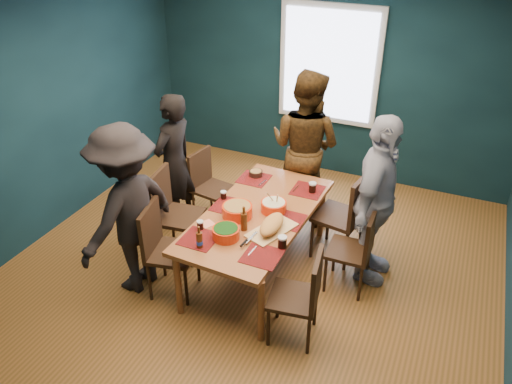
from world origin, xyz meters
TOP-DOWN VIEW (x-y plane):
  - room at (0.00, 0.27)m, footprint 5.01×5.01m
  - dining_table at (0.06, 0.00)m, footprint 1.04×1.95m
  - chair_left_far at (-0.91, 0.70)m, footprint 0.46×0.46m
  - chair_left_mid at (-0.92, -0.08)m, footprint 0.51×0.51m
  - chair_left_near at (-0.66, -0.64)m, footprint 0.52×0.52m
  - chair_right_far at (0.84, 0.60)m, footprint 0.54×0.54m
  - chair_right_mid at (1.07, 0.15)m, footprint 0.42×0.42m
  - chair_right_near at (0.80, -0.70)m, footprint 0.47×0.47m
  - person_far_left at (-1.17, 0.44)m, footprint 0.46×0.64m
  - person_back at (0.12, 1.26)m, footprint 1.01×0.85m
  - person_right at (1.14, 0.41)m, footprint 0.50×1.07m
  - person_near_left at (-0.99, -0.67)m, footprint 0.81×1.22m
  - bowl_salad at (-0.10, -0.13)m, footprint 0.30×0.30m
  - bowl_dumpling at (0.19, 0.11)m, footprint 0.26×0.26m
  - bowl_herbs at (-0.04, -0.50)m, footprint 0.26×0.26m
  - cutting_board at (0.31, -0.23)m, footprint 0.41×0.65m
  - small_bowl at (-0.27, 0.70)m, footprint 0.15×0.15m
  - beer_bottle_a at (-0.19, -0.72)m, footprint 0.06×0.06m
  - beer_bottle_b at (0.06, -0.31)m, footprint 0.06×0.06m
  - cola_glass_a at (-0.33, -0.47)m, footprint 0.06×0.06m
  - cola_glass_b at (0.49, -0.43)m, footprint 0.09×0.09m
  - cola_glass_c at (0.43, 0.61)m, footprint 0.08×0.08m
  - cola_glass_d at (-0.37, 0.11)m, footprint 0.06×0.06m
  - napkin_a at (0.39, 0.03)m, footprint 0.15×0.15m
  - napkin_b at (-0.31, -0.37)m, footprint 0.16×0.16m
  - napkin_c at (0.38, -0.65)m, footprint 0.20×0.20m

SIDE VIEW (x-z plane):
  - chair_left_far at x=-0.91m, z-range 0.07..0.96m
  - chair_right_mid at x=1.07m, z-range 0.07..0.98m
  - chair_right_near at x=0.80m, z-range 0.08..0.99m
  - chair_left_near at x=-0.66m, z-range 0.08..1.05m
  - chair_left_mid at x=-0.92m, z-range 0.08..1.08m
  - chair_right_far at x=0.84m, z-range 0.09..1.12m
  - dining_table at x=0.06m, z-range 0.29..1.02m
  - napkin_a at x=0.39m, z-range 0.73..0.73m
  - napkin_b at x=-0.31m, z-range 0.73..0.73m
  - napkin_c at x=0.38m, z-range 0.73..0.73m
  - small_bowl at x=-0.27m, z-range 0.73..0.79m
  - cola_glass_d at x=-0.37m, z-range 0.73..0.82m
  - cola_glass_a at x=-0.33m, z-range 0.73..0.82m
  - bowl_dumpling at x=0.19m, z-range 0.66..0.90m
  - bowl_herbs at x=-0.04m, z-range 0.73..0.84m
  - cola_glass_c at x=0.43m, z-range 0.73..0.85m
  - cutting_board at x=0.31m, z-range 0.72..0.86m
  - cola_glass_b at x=0.49m, z-range 0.73..0.85m
  - bowl_salad at x=-0.10m, z-range 0.73..0.85m
  - beer_bottle_a at x=-0.19m, z-range 0.69..0.92m
  - person_far_left at x=-1.17m, z-range 0.00..1.65m
  - beer_bottle_b at x=0.06m, z-range 0.70..0.95m
  - person_near_left at x=-0.99m, z-range 0.00..1.75m
  - person_right at x=1.14m, z-range 0.00..1.79m
  - person_back at x=0.12m, z-range 0.00..1.84m
  - room at x=0.00m, z-range 0.01..2.73m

